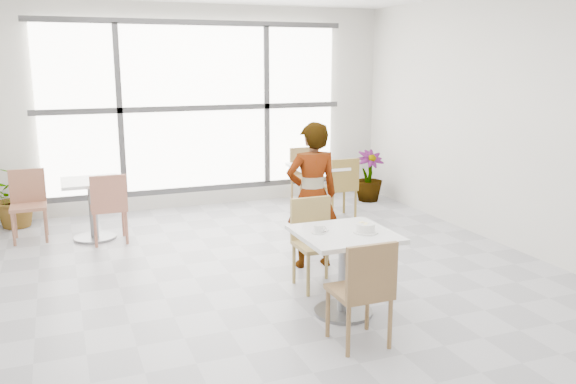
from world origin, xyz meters
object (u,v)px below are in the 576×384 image
object	(u,v)px
main_table	(344,257)
coffee_cup	(319,229)
chair_far	(315,236)
chair_near	(364,287)
person	(312,195)
plant_left	(17,196)
bg_chair_left_far	(28,200)
bg_chair_right_far	(305,172)
plant_right	(369,176)
bg_chair_left_near	(109,204)
bg_chair_right_near	(341,184)
bg_table_right	(317,183)
oatmeal_bowl	(366,228)
bg_table_left	(92,201)

from	to	relation	value
main_table	coffee_cup	size ratio (longest dim) A/B	5.03
chair_far	chair_near	bearing A→B (deg)	-97.79
person	plant_left	xyz separation A→B (m)	(-3.04, 2.86, -0.36)
bg_chair_left_far	bg_chair_right_far	bearing A→B (deg)	6.66
coffee_cup	plant_right	size ratio (longest dim) A/B	0.20
chair_far	bg_chair_left_near	xyz separation A→B (m)	(-1.77, 2.14, 0.00)
bg_chair_right_near	plant_right	bearing A→B (deg)	-137.40
chair_near	person	xyz separation A→B (m)	(0.38, 1.87, 0.28)
chair_near	bg_chair_right_near	world-z (taller)	same
bg_chair_left_near	bg_chair_right_far	bearing A→B (deg)	-160.98
coffee_cup	bg_table_right	size ratio (longest dim) A/B	0.21
person	chair_far	bearing A→B (deg)	73.96
main_table	bg_chair_right_near	distance (m)	3.22
bg_chair_left_near	bg_chair_right_far	xyz separation A→B (m)	(3.02, 1.04, 0.00)
oatmeal_bowl	bg_table_left	world-z (taller)	oatmeal_bowl
oatmeal_bowl	bg_chair_left_near	world-z (taller)	bg_chair_left_near
person	plant_left	bearing A→B (deg)	-38.37
coffee_cup	bg_chair_left_near	xyz separation A→B (m)	(-1.51, 2.81, -0.28)
bg_chair_left_far	plant_right	size ratio (longest dim) A/B	1.08
coffee_cup	person	bearing A→B (deg)	68.95
main_table	oatmeal_bowl	size ratio (longest dim) A/B	3.81
bg_table_left	plant_left	size ratio (longest dim) A/B	0.89
bg_table_left	bg_chair_left_near	world-z (taller)	bg_chair_left_near
plant_right	bg_chair_left_far	bearing A→B (deg)	-176.86
main_table	bg_chair_right_near	xyz separation A→B (m)	(1.41, 2.89, -0.02)
bg_table_left	bg_table_right	size ratio (longest dim) A/B	1.00
person	main_table	bearing A→B (deg)	83.95
bg_chair_right_far	coffee_cup	bearing A→B (deg)	-111.42
plant_left	plant_right	bearing A→B (deg)	-4.27
chair_near	bg_chair_left_far	bearing A→B (deg)	-58.50
bg_table_right	bg_chair_right_near	xyz separation A→B (m)	(0.27, -0.21, 0.01)
main_table	person	world-z (taller)	person
plant_left	bg_chair_right_far	bearing A→B (deg)	-2.72
bg_table_right	bg_chair_left_near	xyz separation A→B (m)	(-2.86, -0.24, 0.01)
oatmeal_bowl	bg_table_right	world-z (taller)	oatmeal_bowl
person	bg_chair_right_far	size ratio (longest dim) A/B	1.81
bg_table_left	plant_left	world-z (taller)	plant_left
coffee_cup	bg_chair_right_far	bearing A→B (deg)	68.58
bg_table_right	plant_left	world-z (taller)	plant_left
chair_near	chair_far	xyz separation A→B (m)	(0.19, 1.36, 0.00)
bg_chair_left_far	bg_chair_left_near	bearing A→B (deg)	-32.45
chair_far	person	xyz separation A→B (m)	(0.20, 0.52, 0.28)
person	bg_chair_left_near	size ratio (longest dim) A/B	1.81
bg_table_left	bg_table_right	distance (m)	3.04
plant_right	chair_far	bearing A→B (deg)	-127.21
bg_table_right	bg_chair_left_far	xyz separation A→B (m)	(-3.78, 0.35, 0.01)
coffee_cup	bg_chair_right_near	distance (m)	3.28
bg_table_left	chair_near	bearing A→B (deg)	-65.12
oatmeal_bowl	bg_chair_left_far	size ratio (longest dim) A/B	0.24
bg_table_left	bg_chair_right_far	bearing A→B (deg)	13.24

